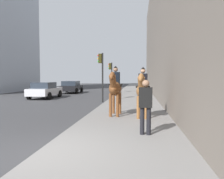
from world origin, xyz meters
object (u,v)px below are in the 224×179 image
at_px(pedestrian_greeting, 146,103).
at_px(traffic_light_near_curb, 101,69).
at_px(traffic_light_far_curb, 111,73).
at_px(mounted_horse_near, 115,88).
at_px(car_mid_lane, 45,90).
at_px(mounted_horse_far, 143,90).
at_px(car_near_lane, 71,87).

bearing_deg(pedestrian_greeting, traffic_light_near_curb, 23.15).
bearing_deg(traffic_light_far_curb, pedestrian_greeting, -169.39).
height_order(mounted_horse_near, pedestrian_greeting, mounted_horse_near).
relative_size(pedestrian_greeting, car_mid_lane, 0.41).
bearing_deg(pedestrian_greeting, traffic_light_far_curb, 16.36).
bearing_deg(car_mid_lane, mounted_horse_far, -137.52).
bearing_deg(traffic_light_far_curb, mounted_horse_near, -172.04).
height_order(pedestrian_greeting, car_mid_lane, pedestrian_greeting).
distance_m(mounted_horse_near, traffic_light_near_curb, 6.58).
bearing_deg(traffic_light_far_curb, mounted_horse_far, -167.45).
relative_size(pedestrian_greeting, traffic_light_far_curb, 0.49).
xyz_separation_m(pedestrian_greeting, car_mid_lane, (12.12, 8.57, -0.35)).
distance_m(car_near_lane, traffic_light_near_curb, 10.47).
xyz_separation_m(mounted_horse_near, traffic_light_far_curb, (14.20, 1.98, 0.95)).
xyz_separation_m(mounted_horse_near, car_mid_lane, (8.79, 7.27, -0.66)).
relative_size(car_near_lane, traffic_light_near_curb, 1.14).
bearing_deg(traffic_light_far_curb, car_mid_lane, 135.69).
height_order(mounted_horse_far, traffic_light_far_curb, traffic_light_far_curb).
distance_m(mounted_horse_near, mounted_horse_far, 1.31).
xyz_separation_m(pedestrian_greeting, traffic_light_far_curb, (17.53, 3.28, 1.26)).
distance_m(mounted_horse_far, traffic_light_near_curb, 7.35).
relative_size(mounted_horse_near, pedestrian_greeting, 1.36).
height_order(mounted_horse_near, traffic_light_near_curb, traffic_light_near_curb).
xyz_separation_m(mounted_horse_far, traffic_light_near_curb, (6.63, 2.96, 1.14)).
height_order(car_near_lane, traffic_light_near_curb, traffic_light_near_curb).
bearing_deg(car_near_lane, pedestrian_greeting, -158.45).
bearing_deg(car_mid_lane, pedestrian_greeting, -145.21).
distance_m(mounted_horse_near, traffic_light_far_curb, 14.37).
bearing_deg(mounted_horse_near, traffic_light_far_curb, -169.86).
relative_size(traffic_light_near_curb, traffic_light_far_curb, 1.06).
bearing_deg(pedestrian_greeting, car_near_lane, 29.38).
bearing_deg(traffic_light_near_curb, mounted_horse_near, -164.75).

